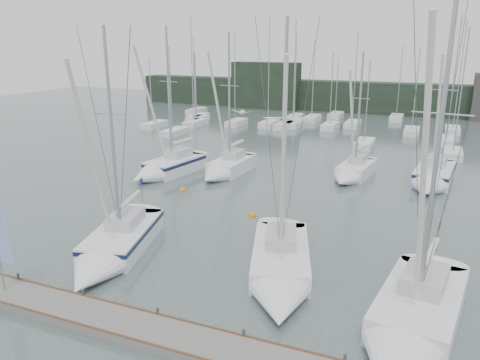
{
  "coord_description": "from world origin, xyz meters",
  "views": [
    {
      "loc": [
        8.04,
        -18.9,
        11.68
      ],
      "look_at": [
        -1.94,
        5.0,
        3.92
      ],
      "focal_mm": 35.0,
      "sensor_mm": 36.0,
      "label": 1
    }
  ],
  "objects_px": {
    "sailboat_near_center": "(280,275)",
    "sailboat_mid_b": "(224,169)",
    "sailboat_mid_d": "(432,179)",
    "buoy_c": "(183,191)",
    "buoy_a": "(252,216)",
    "sailboat_mid_c": "(352,173)",
    "dock_banner": "(1,238)",
    "sailboat_near_right": "(410,329)",
    "sailboat_mid_a": "(164,169)",
    "sailboat_near_left": "(111,250)"
  },
  "relations": [
    {
      "from": "buoy_c",
      "to": "sailboat_mid_c",
      "type": "bearing_deg",
      "value": 35.28
    },
    {
      "from": "sailboat_mid_c",
      "to": "buoy_a",
      "type": "relative_size",
      "value": 20.15
    },
    {
      "from": "sailboat_near_left",
      "to": "sailboat_mid_a",
      "type": "relative_size",
      "value": 0.98
    },
    {
      "from": "sailboat_near_center",
      "to": "dock_banner",
      "type": "bearing_deg",
      "value": -169.06
    },
    {
      "from": "sailboat_mid_d",
      "to": "buoy_c",
      "type": "xyz_separation_m",
      "value": [
        -18.53,
        -9.14,
        -0.65
      ]
    },
    {
      "from": "sailboat_mid_b",
      "to": "buoy_c",
      "type": "relative_size",
      "value": 21.96
    },
    {
      "from": "sailboat_mid_b",
      "to": "sailboat_mid_c",
      "type": "bearing_deg",
      "value": 20.25
    },
    {
      "from": "sailboat_near_center",
      "to": "dock_banner",
      "type": "xyz_separation_m",
      "value": [
        -11.41,
        -6.11,
        2.55
      ]
    },
    {
      "from": "sailboat_mid_b",
      "to": "dock_banner",
      "type": "bearing_deg",
      "value": -88.65
    },
    {
      "from": "buoy_c",
      "to": "dock_banner",
      "type": "height_order",
      "value": "dock_banner"
    },
    {
      "from": "sailboat_near_left",
      "to": "sailboat_mid_a",
      "type": "xyz_separation_m",
      "value": [
        -6.12,
        15.56,
        0.09
      ]
    },
    {
      "from": "sailboat_near_center",
      "to": "sailboat_mid_b",
      "type": "bearing_deg",
      "value": 105.34
    },
    {
      "from": "sailboat_mid_a",
      "to": "buoy_a",
      "type": "distance_m",
      "value": 12.55
    },
    {
      "from": "buoy_a",
      "to": "dock_banner",
      "type": "distance_m",
      "value": 16.2
    },
    {
      "from": "sailboat_near_left",
      "to": "sailboat_mid_d",
      "type": "height_order",
      "value": "sailboat_near_left"
    },
    {
      "from": "sailboat_near_right",
      "to": "sailboat_mid_a",
      "type": "xyz_separation_m",
      "value": [
        -21.8,
        16.96,
        0.08
      ]
    },
    {
      "from": "sailboat_near_left",
      "to": "sailboat_near_right",
      "type": "height_order",
      "value": "sailboat_near_right"
    },
    {
      "from": "sailboat_mid_b",
      "to": "dock_banner",
      "type": "relative_size",
      "value": 2.92
    },
    {
      "from": "sailboat_mid_b",
      "to": "sailboat_mid_c",
      "type": "distance_m",
      "value": 11.19
    },
    {
      "from": "buoy_a",
      "to": "sailboat_mid_d",
      "type": "bearing_deg",
      "value": 47.27
    },
    {
      "from": "sailboat_near_right",
      "to": "sailboat_mid_a",
      "type": "height_order",
      "value": "sailboat_near_right"
    },
    {
      "from": "dock_banner",
      "to": "sailboat_mid_a",
      "type": "bearing_deg",
      "value": 86.89
    },
    {
      "from": "sailboat_mid_b",
      "to": "buoy_a",
      "type": "bearing_deg",
      "value": -51.29
    },
    {
      "from": "sailboat_near_right",
      "to": "sailboat_near_center",
      "type": "bearing_deg",
      "value": 167.09
    },
    {
      "from": "sailboat_near_center",
      "to": "sailboat_mid_d",
      "type": "height_order",
      "value": "sailboat_near_center"
    },
    {
      "from": "sailboat_near_left",
      "to": "sailboat_mid_b",
      "type": "distance_m",
      "value": 17.68
    },
    {
      "from": "sailboat_near_left",
      "to": "buoy_c",
      "type": "xyz_separation_m",
      "value": [
        -2.51,
        12.39,
        -0.59
      ]
    },
    {
      "from": "sailboat_mid_a",
      "to": "sailboat_near_left",
      "type": "bearing_deg",
      "value": -58.36
    },
    {
      "from": "sailboat_mid_b",
      "to": "sailboat_mid_d",
      "type": "relative_size",
      "value": 1.0
    },
    {
      "from": "sailboat_mid_b",
      "to": "buoy_a",
      "type": "relative_size",
      "value": 23.01
    },
    {
      "from": "sailboat_mid_c",
      "to": "sailboat_near_center",
      "type": "bearing_deg",
      "value": -82.23
    },
    {
      "from": "sailboat_mid_a",
      "to": "dock_banner",
      "type": "relative_size",
      "value": 3.05
    },
    {
      "from": "sailboat_near_center",
      "to": "sailboat_near_right",
      "type": "bearing_deg",
      "value": -38.3
    },
    {
      "from": "sailboat_mid_d",
      "to": "sailboat_near_center",
      "type": "bearing_deg",
      "value": -101.7
    },
    {
      "from": "sailboat_near_left",
      "to": "sailboat_mid_c",
      "type": "bearing_deg",
      "value": 50.75
    },
    {
      "from": "sailboat_mid_c",
      "to": "sailboat_mid_d",
      "type": "height_order",
      "value": "sailboat_mid_d"
    },
    {
      "from": "sailboat_near_left",
      "to": "sailboat_near_right",
      "type": "relative_size",
      "value": 0.88
    },
    {
      "from": "sailboat_near_center",
      "to": "sailboat_mid_c",
      "type": "bearing_deg",
      "value": 72.54
    },
    {
      "from": "sailboat_near_right",
      "to": "sailboat_mid_d",
      "type": "relative_size",
      "value": 1.17
    },
    {
      "from": "sailboat_mid_c",
      "to": "buoy_a",
      "type": "distance_m",
      "value": 12.55
    },
    {
      "from": "dock_banner",
      "to": "sailboat_near_left",
      "type": "bearing_deg",
      "value": 54.46
    },
    {
      "from": "sailboat_mid_c",
      "to": "buoy_a",
      "type": "xyz_separation_m",
      "value": [
        -4.79,
        -11.59,
        -0.57
      ]
    },
    {
      "from": "sailboat_mid_d",
      "to": "buoy_c",
      "type": "height_order",
      "value": "sailboat_mid_d"
    },
    {
      "from": "sailboat_near_left",
      "to": "sailboat_mid_b",
      "type": "height_order",
      "value": "sailboat_near_left"
    },
    {
      "from": "sailboat_near_left",
      "to": "sailboat_mid_d",
      "type": "distance_m",
      "value": 26.83
    },
    {
      "from": "sailboat_mid_a",
      "to": "dock_banner",
      "type": "distance_m",
      "value": 21.22
    },
    {
      "from": "sailboat_mid_d",
      "to": "dock_banner",
      "type": "distance_m",
      "value": 32.23
    },
    {
      "from": "sailboat_near_center",
      "to": "sailboat_mid_b",
      "type": "xyz_separation_m",
      "value": [
        -10.63,
        16.64,
        0.09
      ]
    },
    {
      "from": "sailboat_mid_d",
      "to": "buoy_c",
      "type": "relative_size",
      "value": 21.86
    },
    {
      "from": "buoy_c",
      "to": "dock_banner",
      "type": "xyz_separation_m",
      "value": [
        0.54,
        -17.5,
        3.06
      ]
    }
  ]
}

